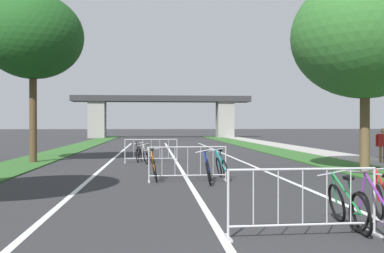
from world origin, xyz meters
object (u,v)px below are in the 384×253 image
at_px(crowd_barrier_nearest, 303,202).
at_px(bicycle_green_1, 348,206).
at_px(bicycle_white_4, 148,155).
at_px(bicycle_orange_2, 154,167).
at_px(tree_left_cypress_far, 33,37).
at_px(pedestrian_with_backpack, 383,142).
at_px(crowd_barrier_second, 188,164).
at_px(tree_right_pine_near, 365,36).
at_px(crowd_barrier_third, 151,151).
at_px(bicycle_teal_6, 222,167).
at_px(bicycle_blue_0, 208,170).
at_px(bicycle_black_7, 139,154).
at_px(bicycle_purple_3, 378,216).

relative_size(crowd_barrier_nearest, bicycle_green_1, 1.41).
bearing_deg(bicycle_white_4, bicycle_orange_2, 104.92).
distance_m(tree_left_cypress_far, pedestrian_with_backpack, 15.86).
height_order(crowd_barrier_nearest, crowd_barrier_second, same).
relative_size(bicycle_green_1, bicycle_white_4, 1.04).
xyz_separation_m(tree_left_cypress_far, tree_right_pine_near, (12.67, -5.16, -0.78)).
height_order(tree_right_pine_near, crowd_barrier_second, tree_right_pine_near).
bearing_deg(tree_right_pine_near, crowd_barrier_third, 146.45).
xyz_separation_m(tree_right_pine_near, bicycle_teal_6, (-5.25, -1.22, -4.42)).
relative_size(tree_left_cypress_far, bicycle_green_1, 4.40).
distance_m(bicycle_white_4, pedestrian_with_backpack, 10.10).
bearing_deg(bicycle_blue_0, bicycle_green_1, 113.09).
xyz_separation_m(bicycle_teal_6, pedestrian_with_backpack, (7.62, 4.45, 0.57)).
bearing_deg(crowd_barrier_nearest, bicycle_teal_6, 91.17).
bearing_deg(bicycle_orange_2, crowd_barrier_third, 88.60).
height_order(bicycle_white_4, bicycle_teal_6, bicycle_teal_6).
relative_size(bicycle_orange_2, bicycle_teal_6, 1.06).
distance_m(bicycle_orange_2, pedestrian_with_backpack, 10.77).
relative_size(bicycle_white_4, bicycle_teal_6, 0.98).
distance_m(tree_left_cypress_far, crowd_barrier_third, 7.24).
bearing_deg(crowd_barrier_second, bicycle_orange_2, 160.02).
relative_size(tree_right_pine_near, bicycle_orange_2, 3.96).
bearing_deg(crowd_barrier_second, pedestrian_with_backpack, 29.53).
bearing_deg(tree_right_pine_near, crowd_barrier_nearest, -121.33).
bearing_deg(bicycle_black_7, bicycle_green_1, -68.24).
bearing_deg(bicycle_teal_6, crowd_barrier_second, -158.45).
relative_size(crowd_barrier_nearest, pedestrian_with_backpack, 1.55).
height_order(tree_left_cypress_far, bicycle_blue_0, tree_left_cypress_far).
bearing_deg(bicycle_purple_3, pedestrian_with_backpack, 60.17).
height_order(crowd_barrier_third, bicycle_white_4, crowd_barrier_third).
height_order(tree_right_pine_near, bicycle_black_7, tree_right_pine_near).
bearing_deg(bicycle_white_4, bicycle_black_7, -51.73).
xyz_separation_m(bicycle_purple_3, bicycle_white_4, (-3.50, 13.36, -0.01)).
bearing_deg(bicycle_orange_2, tree_right_pine_near, 7.88).
bearing_deg(bicycle_green_1, bicycle_orange_2, 117.58).
bearing_deg(bicycle_orange_2, bicycle_black_7, 93.29).
bearing_deg(tree_right_pine_near, bicycle_purple_3, -115.12).
distance_m(tree_right_pine_near, bicycle_black_7, 10.71).
bearing_deg(crowd_barrier_third, bicycle_green_1, -75.80).
xyz_separation_m(tree_right_pine_near, bicycle_green_1, (-4.20, -7.98, -4.41)).
xyz_separation_m(bicycle_teal_6, bicycle_black_7, (-2.80, 6.72, -0.01)).
xyz_separation_m(bicycle_green_1, bicycle_purple_3, (0.10, -0.79, 0.00)).
height_order(crowd_barrier_nearest, bicycle_blue_0, crowd_barrier_nearest).
bearing_deg(tree_right_pine_near, pedestrian_with_backpack, 53.68).
relative_size(bicycle_teal_6, pedestrian_with_backpack, 1.08).
xyz_separation_m(crowd_barrier_third, bicycle_green_1, (3.27, -12.93, -0.15)).
bearing_deg(crowd_barrier_second, bicycle_black_7, 103.26).
distance_m(crowd_barrier_second, bicycle_blue_0, 0.71).
bearing_deg(crowd_barrier_nearest, bicycle_purple_3, -20.99).
bearing_deg(crowd_barrier_nearest, tree_left_cypress_far, 119.19).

